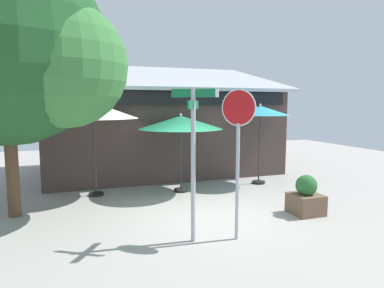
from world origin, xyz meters
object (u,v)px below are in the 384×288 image
patio_umbrella_forest_green_center (181,123)px  shade_tree (16,49)px  patio_umbrella_teal_right (260,112)px  sidewalk_planter (306,197)px  street_sign_post (193,149)px  patio_umbrella_ivory_left (93,111)px  stop_sign (238,138)px

patio_umbrella_forest_green_center → shade_tree: (-4.27, -1.00, 1.81)m
patio_umbrella_teal_right → sidewalk_planter: bearing=-100.2°
patio_umbrella_forest_green_center → sidewalk_planter: size_ratio=2.63×
street_sign_post → patio_umbrella_ivory_left: street_sign_post is taller
patio_umbrella_forest_green_center → sidewalk_planter: patio_umbrella_forest_green_center is taller
patio_umbrella_forest_green_center → street_sign_post: bearing=-103.8°
street_sign_post → patio_umbrella_teal_right: bearing=45.9°
patio_umbrella_teal_right → patio_umbrella_forest_green_center: bearing=-177.2°
street_sign_post → patio_umbrella_ivory_left: (-1.61, 4.13, 0.68)m
shade_tree → patio_umbrella_ivory_left: bearing=38.6°
street_sign_post → patio_umbrella_forest_green_center: street_sign_post is taller
shade_tree → street_sign_post: bearing=-39.3°
street_sign_post → patio_umbrella_ivory_left: 4.48m
stop_sign → patio_umbrella_forest_green_center: stop_sign is taller
shade_tree → stop_sign: bearing=-34.9°
street_sign_post → stop_sign: bearing=-12.4°
patio_umbrella_forest_green_center → patio_umbrella_teal_right: patio_umbrella_teal_right is taller
patio_umbrella_teal_right → street_sign_post: bearing=-134.1°
sidewalk_planter → shade_tree: bearing=162.2°
shade_tree → sidewalk_planter: size_ratio=6.52×
stop_sign → sidewalk_planter: size_ratio=3.06×
stop_sign → patio_umbrella_forest_green_center: bearing=89.1°
stop_sign → sidewalk_planter: 2.96m
street_sign_post → patio_umbrella_forest_green_center: size_ratio=1.17×
stop_sign → shade_tree: size_ratio=0.47×
patio_umbrella_ivory_left → patio_umbrella_forest_green_center: patio_umbrella_ivory_left is taller
patio_umbrella_forest_green_center → patio_umbrella_teal_right: bearing=2.8°
patio_umbrella_ivory_left → patio_umbrella_teal_right: (5.38, -0.25, -0.05)m
street_sign_post → shade_tree: shade_tree is taller
sidewalk_planter → patio_umbrella_teal_right: bearing=79.8°
patio_umbrella_ivory_left → shade_tree: shade_tree is taller
street_sign_post → patio_umbrella_teal_right: street_sign_post is taller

